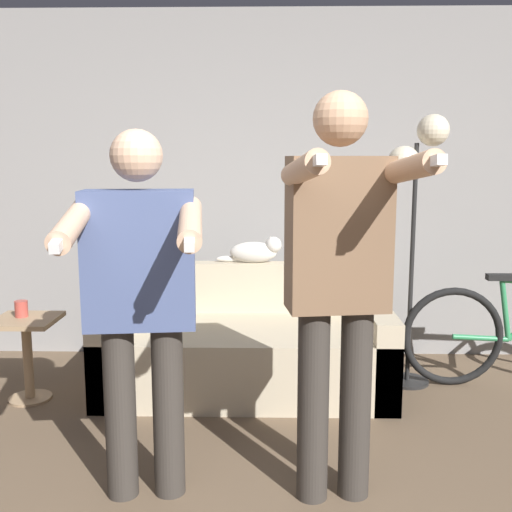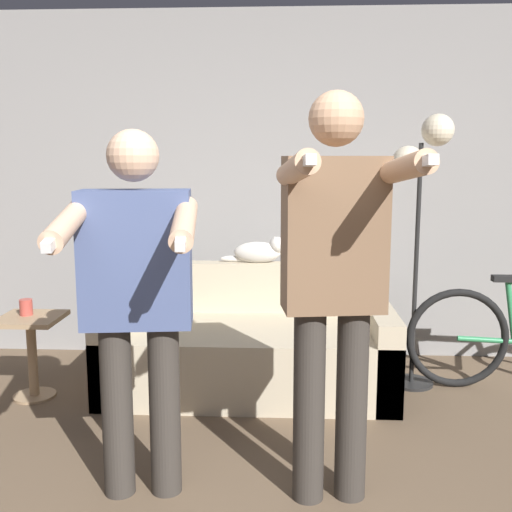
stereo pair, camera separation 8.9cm
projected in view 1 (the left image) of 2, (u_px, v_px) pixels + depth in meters
wall_back at (246, 187)px, 4.55m from camera, size 10.00×0.05×2.60m
couch at (246, 348)px, 4.00m from camera, size 1.87×0.94×0.78m
person_left at (140, 291)px, 2.57m from camera, size 0.59×0.71×1.64m
person_right at (338, 271)px, 2.54m from camera, size 0.56×0.72×1.79m
cat at (257, 251)px, 4.26m from camera, size 0.47×0.12×0.19m
floor_lamp at (417, 176)px, 3.88m from camera, size 0.39×0.29×1.80m
side_table at (27, 343)px, 3.75m from camera, size 0.38×0.38×0.53m
cup at (21, 309)px, 3.75m from camera, size 0.08×0.08×0.10m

